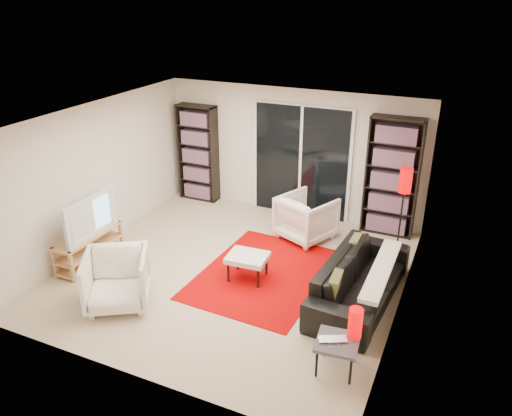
{
  "coord_description": "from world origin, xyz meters",
  "views": [
    {
      "loc": [
        3.07,
        -5.96,
        4.07
      ],
      "look_at": [
        0.25,
        0.3,
        1.0
      ],
      "focal_mm": 35.0,
      "sensor_mm": 36.0,
      "label": 1
    }
  ],
  "objects_px": {
    "sofa": "(360,280)",
    "armchair_back": "(306,217)",
    "armchair_front": "(117,280)",
    "floor_lamp": "(405,189)",
    "ottoman": "(248,258)",
    "tv_stand": "(90,247)",
    "bookshelf_left": "(198,153)",
    "side_table": "(337,344)",
    "bookshelf_right": "(392,177)"
  },
  "relations": [
    {
      "from": "bookshelf_right",
      "to": "tv_stand",
      "type": "height_order",
      "value": "bookshelf_right"
    },
    {
      "from": "tv_stand",
      "to": "sofa",
      "type": "height_order",
      "value": "sofa"
    },
    {
      "from": "armchair_front",
      "to": "bookshelf_left",
      "type": "bearing_deg",
      "value": 71.95
    },
    {
      "from": "sofa",
      "to": "floor_lamp",
      "type": "height_order",
      "value": "floor_lamp"
    },
    {
      "from": "bookshelf_right",
      "to": "side_table",
      "type": "xyz_separation_m",
      "value": [
        0.15,
        -3.79,
        -0.69
      ]
    },
    {
      "from": "sofa",
      "to": "floor_lamp",
      "type": "relative_size",
      "value": 1.5
    },
    {
      "from": "side_table",
      "to": "bookshelf_right",
      "type": "bearing_deg",
      "value": 92.29
    },
    {
      "from": "armchair_front",
      "to": "side_table",
      "type": "height_order",
      "value": "armchair_front"
    },
    {
      "from": "bookshelf_left",
      "to": "bookshelf_right",
      "type": "bearing_deg",
      "value": -0.0
    },
    {
      "from": "sofa",
      "to": "floor_lamp",
      "type": "bearing_deg",
      "value": -4.78
    },
    {
      "from": "bookshelf_left",
      "to": "sofa",
      "type": "relative_size",
      "value": 0.87
    },
    {
      "from": "tv_stand",
      "to": "floor_lamp",
      "type": "relative_size",
      "value": 0.83
    },
    {
      "from": "bookshelf_left",
      "to": "bookshelf_right",
      "type": "distance_m",
      "value": 3.85
    },
    {
      "from": "ottoman",
      "to": "armchair_back",
      "type": "bearing_deg",
      "value": 77.63
    },
    {
      "from": "bookshelf_right",
      "to": "armchair_back",
      "type": "distance_m",
      "value": 1.62
    },
    {
      "from": "armchair_front",
      "to": "floor_lamp",
      "type": "distance_m",
      "value": 4.56
    },
    {
      "from": "side_table",
      "to": "floor_lamp",
      "type": "relative_size",
      "value": 0.35
    },
    {
      "from": "bookshelf_right",
      "to": "ottoman",
      "type": "relative_size",
      "value": 3.37
    },
    {
      "from": "sofa",
      "to": "floor_lamp",
      "type": "xyz_separation_m",
      "value": [
        0.25,
        1.61,
        0.82
      ]
    },
    {
      "from": "ottoman",
      "to": "floor_lamp",
      "type": "height_order",
      "value": "floor_lamp"
    },
    {
      "from": "bookshelf_left",
      "to": "armchair_back",
      "type": "relative_size",
      "value": 2.27
    },
    {
      "from": "bookshelf_right",
      "to": "armchair_front",
      "type": "xyz_separation_m",
      "value": [
        -2.96,
        -3.77,
        -0.66
      ]
    },
    {
      "from": "ottoman",
      "to": "bookshelf_left",
      "type": "bearing_deg",
      "value": 132.65
    },
    {
      "from": "bookshelf_left",
      "to": "ottoman",
      "type": "bearing_deg",
      "value": -47.35
    },
    {
      "from": "tv_stand",
      "to": "bookshelf_left",
      "type": "bearing_deg",
      "value": 85.01
    },
    {
      "from": "bookshelf_left",
      "to": "armchair_back",
      "type": "distance_m",
      "value": 2.78
    },
    {
      "from": "tv_stand",
      "to": "armchair_front",
      "type": "height_order",
      "value": "armchair_front"
    },
    {
      "from": "armchair_back",
      "to": "floor_lamp",
      "type": "xyz_separation_m",
      "value": [
        1.56,
        0.12,
        0.75
      ]
    },
    {
      "from": "tv_stand",
      "to": "side_table",
      "type": "bearing_deg",
      "value": -10.22
    },
    {
      "from": "armchair_front",
      "to": "ottoman",
      "type": "relative_size",
      "value": 1.38
    },
    {
      "from": "tv_stand",
      "to": "armchair_back",
      "type": "xyz_separation_m",
      "value": [
        2.86,
        2.22,
        0.13
      ]
    },
    {
      "from": "side_table",
      "to": "floor_lamp",
      "type": "bearing_deg",
      "value": 87.08
    },
    {
      "from": "armchair_front",
      "to": "floor_lamp",
      "type": "bearing_deg",
      "value": 11.97
    },
    {
      "from": "bookshelf_left",
      "to": "tv_stand",
      "type": "bearing_deg",
      "value": -94.99
    },
    {
      "from": "ottoman",
      "to": "side_table",
      "type": "height_order",
      "value": "same"
    },
    {
      "from": "sofa",
      "to": "ottoman",
      "type": "distance_m",
      "value": 1.68
    },
    {
      "from": "tv_stand",
      "to": "floor_lamp",
      "type": "distance_m",
      "value": 5.08
    },
    {
      "from": "armchair_back",
      "to": "armchair_front",
      "type": "relative_size",
      "value": 1.0
    },
    {
      "from": "ottoman",
      "to": "tv_stand",
      "type": "bearing_deg",
      "value": -166.91
    },
    {
      "from": "bookshelf_left",
      "to": "armchair_front",
      "type": "distance_m",
      "value": 3.91
    },
    {
      "from": "tv_stand",
      "to": "sofa",
      "type": "xyz_separation_m",
      "value": [
        4.17,
        0.73,
        0.06
      ]
    },
    {
      "from": "sofa",
      "to": "armchair_back",
      "type": "distance_m",
      "value": 1.99
    },
    {
      "from": "bookshelf_right",
      "to": "floor_lamp",
      "type": "bearing_deg",
      "value": -65.51
    },
    {
      "from": "side_table",
      "to": "floor_lamp",
      "type": "xyz_separation_m",
      "value": [
        0.16,
        3.1,
        0.79
      ]
    },
    {
      "from": "floor_lamp",
      "to": "sofa",
      "type": "bearing_deg",
      "value": -98.79
    },
    {
      "from": "tv_stand",
      "to": "floor_lamp",
      "type": "xyz_separation_m",
      "value": [
        4.42,
        2.34,
        0.88
      ]
    },
    {
      "from": "armchair_back",
      "to": "side_table",
      "type": "height_order",
      "value": "armchair_back"
    },
    {
      "from": "bookshelf_left",
      "to": "ottoman",
      "type": "distance_m",
      "value": 3.37
    },
    {
      "from": "tv_stand",
      "to": "bookshelf_right",
      "type": "bearing_deg",
      "value": 36.25
    },
    {
      "from": "bookshelf_left",
      "to": "tv_stand",
      "type": "distance_m",
      "value": 3.11
    }
  ]
}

